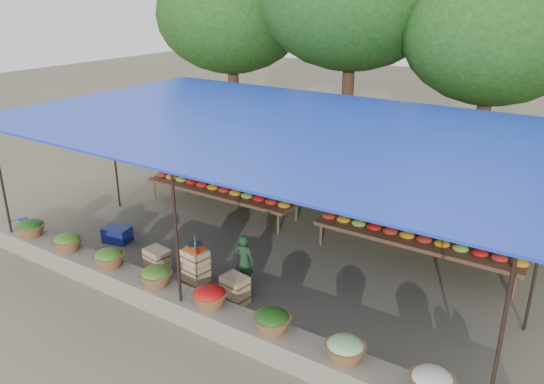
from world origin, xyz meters
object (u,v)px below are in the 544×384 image
Objects in this scene: blue_crate_front at (22,228)px; blue_crate_back at (117,234)px; crate_counter at (195,272)px; weighing_scale at (195,247)px; vendor_seated at (244,261)px.

blue_crate_back reaches higher than blue_crate_front.
blue_crate_front is at bearing -174.84° from crate_counter.
weighing_scale is (0.05, 0.00, 0.53)m from crate_counter.
blue_crate_front is (-4.82, -0.43, -0.69)m from weighing_scale.
crate_counter is at bearing 27.08° from blue_crate_front.
vendor_seated reaches higher than blue_crate_front.
crate_counter is 0.53m from weighing_scale.
blue_crate_back is (-2.75, 0.51, -0.67)m from weighing_scale.
weighing_scale reaches higher than blue_crate_front.
vendor_seated is at bearing 31.72° from blue_crate_front.
vendor_seated is 2.08× the size of blue_crate_front.
weighing_scale is 2.88m from blue_crate_back.
blue_crate_back is (-3.45, -0.01, -0.36)m from vendor_seated.
weighing_scale is at bearing 0.00° from crate_counter.
weighing_scale reaches higher than vendor_seated.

